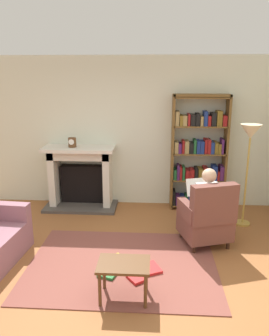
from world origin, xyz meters
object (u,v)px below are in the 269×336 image
object	(u,v)px
bookshelf	(199,155)
floor_lamp	(250,141)
side_table	(124,269)
mantel_clock	(72,142)
fireplace	(81,175)
seated_reader	(204,202)
armchair_reading	(207,218)

from	to	relation	value
bookshelf	floor_lamp	size ratio (longest dim) A/B	1.25
side_table	mantel_clock	bearing A→B (deg)	114.06
floor_lamp	fireplace	bearing A→B (deg)	167.09
floor_lamp	side_table	bearing A→B (deg)	-131.11
bookshelf	seated_reader	xyz separation A→B (m)	(-0.07, -1.33, -0.38)
fireplace	floor_lamp	xyz separation A→B (m)	(2.80, -0.64, 0.79)
armchair_reading	floor_lamp	distance (m)	1.42
side_table	fireplace	bearing A→B (deg)	111.23
side_table	floor_lamp	size ratio (longest dim) A/B	0.34
mantel_clock	bookshelf	distance (m)	2.25
mantel_clock	floor_lamp	distance (m)	2.97
mantel_clock	seated_reader	xyz separation A→B (m)	(2.17, -1.19, -0.60)
mantel_clock	fireplace	bearing A→B (deg)	41.72
armchair_reading	mantel_clock	bearing A→B (deg)	-47.99
armchair_reading	side_table	xyz separation A→B (m)	(-1.06, -1.26, -0.06)
fireplace	side_table	size ratio (longest dim) A/B	2.33
armchair_reading	seated_reader	size ratio (longest dim) A/B	0.85
seated_reader	floor_lamp	distance (m)	1.25
bookshelf	armchair_reading	distance (m)	1.55
side_table	armchair_reading	bearing A→B (deg)	49.98
floor_lamp	bookshelf	bearing A→B (deg)	134.73
mantel_clock	floor_lamp	world-z (taller)	floor_lamp
seated_reader	floor_lamp	world-z (taller)	floor_lamp
fireplace	side_table	distance (m)	2.87
fireplace	seated_reader	bearing A→B (deg)	-32.02
seated_reader	floor_lamp	bearing A→B (deg)	-156.24
bookshelf	floor_lamp	distance (m)	1.03
armchair_reading	seated_reader	world-z (taller)	seated_reader
mantel_clock	seated_reader	bearing A→B (deg)	-28.73
fireplace	mantel_clock	xyz separation A→B (m)	(-0.11, -0.10, 0.62)
fireplace	armchair_reading	size ratio (longest dim) A/B	1.34
side_table	floor_lamp	xyz separation A→B (m)	(1.76, 2.02, 1.02)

